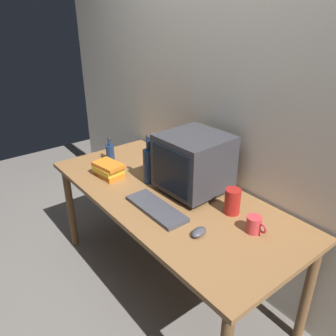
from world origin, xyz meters
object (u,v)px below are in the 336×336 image
Objects in this scene: keyboard at (156,208)px; crt_monitor at (194,163)px; bottle_tall at (149,165)px; mug at (254,225)px; computer_mouse at (199,232)px; metal_canister at (232,201)px; book_stack at (109,170)px; bottle_short at (110,152)px.

crt_monitor is at bearing 98.11° from keyboard.
bottle_tall reaches higher than mug.
keyboard is at bearing 174.47° from computer_mouse.
book_stack is at bearing -158.69° from metal_canister.
book_stack is at bearing -179.58° from keyboard.
crt_monitor is 0.95× the size of keyboard.
mug is at bearing 45.39° from computer_mouse.
crt_monitor is 1.71× the size of book_stack.
book_stack is (-0.50, -0.32, -0.14)m from crt_monitor.
keyboard is 0.32m from computer_mouse.
bottle_short reaches higher than book_stack.
metal_canister is (0.33, -0.00, -0.12)m from crt_monitor.
keyboard is 4.20× the size of computer_mouse.
book_stack is at bearing -147.13° from crt_monitor.
bottle_tall is at bearing -165.53° from metal_canister.
crt_monitor is 0.50m from computer_mouse.
crt_monitor is at bearing 130.22° from computer_mouse.
book_stack is (0.21, -0.14, -0.02)m from bottle_short.
bottle_tall is 1.76× the size of bottle_short.
bottle_short is (-0.45, -0.04, -0.06)m from bottle_tall.
keyboard is (0.04, -0.32, -0.18)m from crt_monitor.
crt_monitor reaches higher than bottle_tall.
bottle_tall reaches higher than computer_mouse.
book_stack is 1.06m from mug.
bottle_short reaches higher than computer_mouse.
crt_monitor is 0.37m from keyboard.
bottle_short is 1.06m from metal_canister.
keyboard is at bearing -82.12° from crt_monitor.
computer_mouse reaches higher than keyboard.
keyboard is at bearing -28.99° from bottle_tall.
bottle_short is at bearing -169.74° from metal_canister.
metal_canister is at bearing 21.31° from book_stack.
bottle_tall is at bearing 151.25° from keyboard.
metal_canister is at bearing 85.72° from computer_mouse.
mug reaches higher than keyboard.
keyboard is at bearing -149.99° from mug.
crt_monitor reaches higher than keyboard.
bottle_tall is (-0.31, 0.17, 0.12)m from keyboard.
bottle_tall is at bearing 4.61° from bottle_short.
mug reaches higher than computer_mouse.
mug is at bearing 15.20° from book_stack.
crt_monitor is 3.33× the size of mug.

